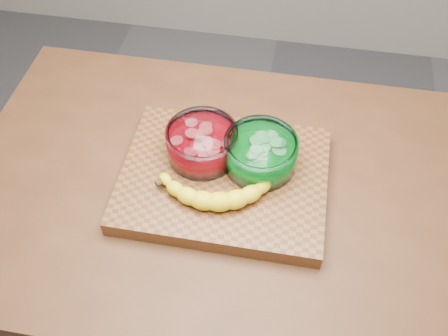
# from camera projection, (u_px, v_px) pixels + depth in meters

# --- Properties ---
(ground) EXTENTS (3.50, 3.50, 0.00)m
(ground) POSITION_uv_depth(u_px,v_px,m) (224.00, 331.00, 1.83)
(ground) COLOR #535358
(ground) RESTS_ON ground
(counter) EXTENTS (1.20, 0.80, 0.90)m
(counter) POSITION_uv_depth(u_px,v_px,m) (224.00, 275.00, 1.48)
(counter) COLOR #4F2C17
(counter) RESTS_ON ground
(cutting_board) EXTENTS (0.45, 0.35, 0.04)m
(cutting_board) POSITION_uv_depth(u_px,v_px,m) (224.00, 179.00, 1.11)
(cutting_board) COLOR brown
(cutting_board) RESTS_ON counter
(bowl_red) EXTENTS (0.16, 0.16, 0.07)m
(bowl_red) POSITION_uv_depth(u_px,v_px,m) (202.00, 143.00, 1.10)
(bowl_red) COLOR white
(bowl_red) RESTS_ON cutting_board
(bowl_green) EXTENTS (0.16, 0.16, 0.07)m
(bowl_green) POSITION_uv_depth(u_px,v_px,m) (260.00, 153.00, 1.08)
(bowl_green) COLOR white
(bowl_green) RESTS_ON cutting_board
(banana) EXTENTS (0.28, 0.15, 0.04)m
(banana) POSITION_uv_depth(u_px,v_px,m) (217.00, 185.00, 1.05)
(banana) COLOR yellow
(banana) RESTS_ON cutting_board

